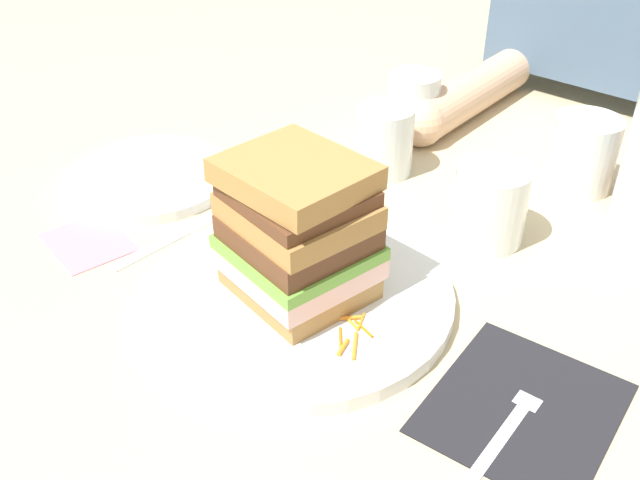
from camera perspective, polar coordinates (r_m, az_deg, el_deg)
ground_plane at (r=0.69m, az=-1.48°, el=-5.35°), size 3.00×3.00×0.00m
main_plate at (r=0.69m, az=-1.61°, el=-4.33°), size 0.29×0.29×0.01m
sandwich at (r=0.65m, az=-1.73°, el=0.69°), size 0.14×0.13×0.13m
carrot_shred_0 at (r=0.73m, az=-6.64°, el=-1.51°), size 0.03×0.01×0.00m
carrot_shred_1 at (r=0.73m, az=-4.96°, el=-1.32°), size 0.01×0.03×0.00m
carrot_shred_2 at (r=0.75m, az=-6.73°, el=-0.28°), size 0.03×0.02×0.00m
carrot_shred_3 at (r=0.74m, az=-4.99°, el=-0.60°), size 0.03×0.00×0.00m
carrot_shred_4 at (r=0.73m, az=-5.67°, el=-0.86°), size 0.02×0.01×0.00m
carrot_shred_5 at (r=0.74m, az=-6.75°, el=-0.62°), size 0.02×0.01×0.00m
carrot_shred_6 at (r=0.75m, az=-4.50°, el=0.19°), size 0.02×0.02×0.00m
carrot_shred_7 at (r=0.74m, az=-7.14°, el=-0.48°), size 0.03×0.02×0.00m
carrot_shred_8 at (r=0.65m, az=1.80°, el=-6.22°), size 0.02×0.02×0.00m
carrot_shred_9 at (r=0.62m, az=1.81°, el=-8.35°), size 0.01×0.02×0.00m
carrot_shred_10 at (r=0.65m, az=2.50°, el=-6.26°), size 0.03×0.01×0.00m
carrot_shred_11 at (r=0.62m, az=2.73°, el=-8.24°), size 0.02×0.03×0.00m
carrot_shred_12 at (r=0.64m, az=3.18°, el=-7.13°), size 0.03×0.01×0.00m
carrot_shred_13 at (r=0.63m, az=1.61°, el=-7.71°), size 0.02×0.02×0.00m
carrot_shred_14 at (r=0.65m, az=3.21°, el=-6.39°), size 0.01×0.02×0.00m
napkin_dark at (r=0.62m, az=15.55°, el=-12.44°), size 0.15×0.17×0.00m
fork at (r=0.60m, az=14.69°, el=-13.54°), size 0.02×0.17×0.00m
knife at (r=0.80m, az=-10.46°, el=0.73°), size 0.02×0.20×0.00m
juice_glass at (r=0.78m, az=13.05°, el=2.44°), size 0.08×0.08×0.08m
empty_tumbler_0 at (r=0.89m, az=5.04°, el=7.76°), size 0.07×0.07×0.08m
empty_tumbler_1 at (r=0.90m, az=19.81°, el=6.36°), size 0.08×0.08×0.09m
empty_tumbler_2 at (r=0.99m, az=7.28°, el=10.49°), size 0.07×0.07×0.08m
side_plate at (r=0.90m, az=-13.10°, el=4.82°), size 0.20×0.20×0.01m
napkin_pink at (r=0.81m, az=-17.61°, el=-0.11°), size 0.11×0.09×0.00m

